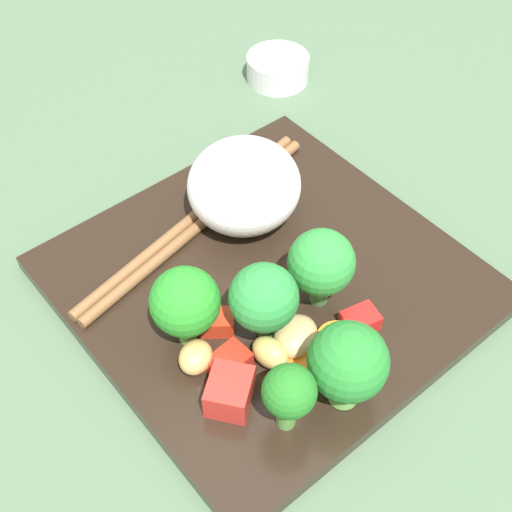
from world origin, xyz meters
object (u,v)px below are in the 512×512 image
(carrot_slice_1, at_px, (302,367))
(sauce_cup, at_px, (278,68))
(chopstick_pair, at_px, (196,222))
(broccoli_floret_3, at_px, (185,302))
(square_plate, at_px, (268,281))
(rice_mound, at_px, (244,185))

(carrot_slice_1, bearing_deg, sauce_cup, 143.76)
(chopstick_pair, bearing_deg, broccoli_floret_3, 39.77)
(broccoli_floret_3, distance_m, sauce_cup, 0.33)
(carrot_slice_1, distance_m, sauce_cup, 0.35)
(square_plate, bearing_deg, sauce_cup, 139.53)
(rice_mound, height_order, sauce_cup, rice_mound)
(square_plate, distance_m, broccoli_floret_3, 0.09)
(square_plate, xyz_separation_m, carrot_slice_1, (0.08, -0.03, 0.01))
(chopstick_pair, distance_m, sauce_cup, 0.23)
(rice_mound, bearing_deg, carrot_slice_1, -22.31)
(rice_mound, xyz_separation_m, sauce_cup, (-0.14, 0.15, -0.03))
(chopstick_pair, relative_size, sauce_cup, 3.96)
(rice_mound, xyz_separation_m, broccoli_floret_3, (0.07, -0.10, 0.00))
(broccoli_floret_3, xyz_separation_m, carrot_slice_1, (0.07, 0.04, -0.04))
(carrot_slice_1, xyz_separation_m, sauce_cup, (-0.28, 0.21, -0.00))
(square_plate, xyz_separation_m, broccoli_floret_3, (0.01, -0.08, 0.04))
(square_plate, xyz_separation_m, sauce_cup, (-0.21, 0.17, 0.01))
(carrot_slice_1, bearing_deg, chopstick_pair, 172.66)
(broccoli_floret_3, height_order, chopstick_pair, broccoli_floret_3)
(rice_mound, relative_size, chopstick_pair, 0.37)
(rice_mound, xyz_separation_m, chopstick_pair, (-0.01, -0.04, -0.03))
(square_plate, height_order, rice_mound, rice_mound)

